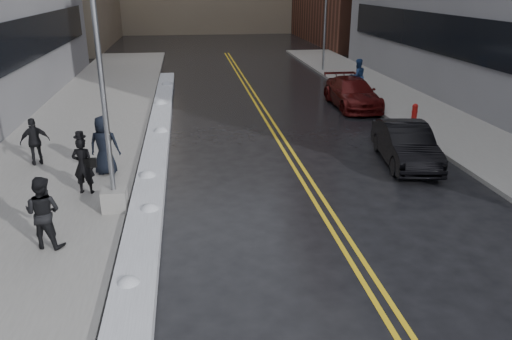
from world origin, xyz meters
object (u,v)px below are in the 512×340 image
object	(u,v)px
pedestrian_fedora	(83,165)
pedestrian_east	(357,76)
pedestrian_b	(43,212)
fire_hydrant	(415,111)
traffic_signal	(325,22)
car_maroon	(352,93)
lamppost	(107,126)
car_black	(406,144)
pedestrian_c	(104,145)
pedestrian_d	(35,142)

from	to	relation	value
pedestrian_fedora	pedestrian_east	distance (m)	17.62
pedestrian_b	fire_hydrant	bearing A→B (deg)	-127.95
traffic_signal	pedestrian_b	bearing A→B (deg)	-118.82
traffic_signal	pedestrian_b	world-z (taller)	traffic_signal
pedestrian_east	car_maroon	distance (m)	2.67
traffic_signal	lamppost	bearing A→B (deg)	-118.21
pedestrian_east	car_maroon	size ratio (longest dim) A/B	0.39
fire_hydrant	car_maroon	bearing A→B (deg)	119.32
pedestrian_fedora	car_black	distance (m)	10.71
lamppost	pedestrian_fedora	distance (m)	2.25
lamppost	pedestrian_c	size ratio (longest dim) A/B	3.94
traffic_signal	pedestrian_fedora	bearing A→B (deg)	-121.74
car_black	pedestrian_b	bearing A→B (deg)	-148.74
fire_hydrant	pedestrian_b	size ratio (longest dim) A/B	0.42
pedestrian_b	car_black	bearing A→B (deg)	-140.52
fire_hydrant	pedestrian_east	size ratio (longest dim) A/B	0.38
pedestrian_c	traffic_signal	bearing A→B (deg)	-114.72
pedestrian_fedora	pedestrian_east	size ratio (longest dim) A/B	0.89
lamppost	car_black	distance (m)	10.18
fire_hydrant	pedestrian_c	distance (m)	13.90
fire_hydrant	pedestrian_c	world-z (taller)	pedestrian_c
car_maroon	car_black	bearing A→B (deg)	-95.22
fire_hydrant	pedestrian_c	xyz separation A→B (m)	(-12.91, -5.15, 0.57)
pedestrian_d	car_maroon	world-z (taller)	pedestrian_d
traffic_signal	pedestrian_fedora	size ratio (longest dim) A/B	3.49
pedestrian_b	car_maroon	size ratio (longest dim) A/B	0.35
traffic_signal	pedestrian_c	distance (m)	22.93
car_maroon	traffic_signal	bearing A→B (deg)	83.18
pedestrian_d	car_maroon	xyz separation A→B (m)	(13.52, 7.20, -0.24)
pedestrian_fedora	pedestrian_c	bearing A→B (deg)	-94.73
pedestrian_fedora	car_maroon	world-z (taller)	pedestrian_fedora
traffic_signal	pedestrian_d	bearing A→B (deg)	-129.74
car_maroon	fire_hydrant	bearing A→B (deg)	-60.24
pedestrian_b	pedestrian_c	world-z (taller)	pedestrian_c
fire_hydrant	pedestrian_east	xyz separation A→B (m)	(-0.80, 5.74, 0.57)
pedestrian_b	pedestrian_c	bearing A→B (deg)	-82.57
lamppost	traffic_signal	size ratio (longest dim) A/B	1.27
pedestrian_east	car_maroon	world-z (taller)	pedestrian_east
traffic_signal	pedestrian_east	xyz separation A→B (m)	(-0.30, -8.26, -2.29)
pedestrian_c	pedestrian_east	world-z (taller)	pedestrian_c
lamppost	car_maroon	size ratio (longest dim) A/B	1.53
traffic_signal	pedestrian_east	world-z (taller)	traffic_signal
lamppost	pedestrian_east	xyz separation A→B (m)	(11.50, 13.74, -1.42)
pedestrian_d	car_black	world-z (taller)	pedestrian_d
fire_hydrant	pedestrian_d	xyz separation A→B (m)	(-15.38, -3.89, 0.42)
pedestrian_c	car_black	size ratio (longest dim) A/B	0.45
pedestrian_c	pedestrian_fedora	bearing A→B (deg)	83.98
pedestrian_b	pedestrian_east	bearing A→B (deg)	-113.28
lamppost	pedestrian_b	bearing A→B (deg)	-125.47
fire_hydrant	pedestrian_fedora	bearing A→B (deg)	-153.31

